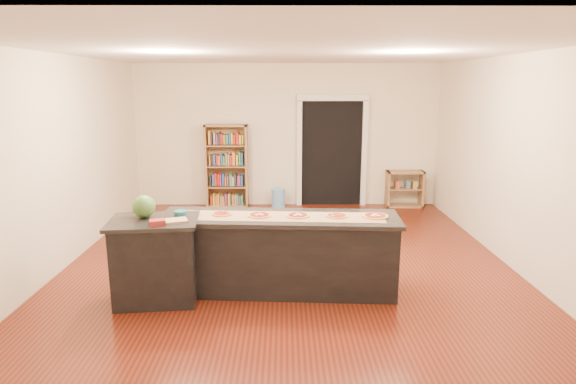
{
  "coord_description": "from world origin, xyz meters",
  "views": [
    {
      "loc": [
        -0.05,
        -6.07,
        2.41
      ],
      "look_at": [
        0.0,
        0.2,
        1.0
      ],
      "focal_mm": 30.0,
      "sensor_mm": 36.0,
      "label": 1
    }
  ],
  "objects_px": {
    "side_counter": "(156,260)",
    "low_shelf": "(404,189)",
    "kitchen_island": "(279,253)",
    "watermelon": "(144,206)",
    "waste_bin": "(279,198)",
    "bookshelf": "(227,166)"
  },
  "relations": [
    {
      "from": "side_counter",
      "to": "low_shelf",
      "type": "height_order",
      "value": "side_counter"
    },
    {
      "from": "kitchen_island",
      "to": "low_shelf",
      "type": "bearing_deg",
      "value": 61.66
    },
    {
      "from": "kitchen_island",
      "to": "watermelon",
      "type": "distance_m",
      "value": 1.64
    },
    {
      "from": "waste_bin",
      "to": "watermelon",
      "type": "xyz_separation_m",
      "value": [
        -1.45,
        -4.08,
        0.88
      ]
    },
    {
      "from": "bookshelf",
      "to": "low_shelf",
      "type": "bearing_deg",
      "value": -0.15
    },
    {
      "from": "kitchen_island",
      "to": "waste_bin",
      "type": "bearing_deg",
      "value": 94.13
    },
    {
      "from": "side_counter",
      "to": "low_shelf",
      "type": "bearing_deg",
      "value": 42.47
    },
    {
      "from": "bookshelf",
      "to": "side_counter",
      "type": "bearing_deg",
      "value": -94.17
    },
    {
      "from": "kitchen_island",
      "to": "waste_bin",
      "type": "xyz_separation_m",
      "value": [
        -0.05,
        3.91,
        -0.27
      ]
    },
    {
      "from": "low_shelf",
      "to": "watermelon",
      "type": "height_order",
      "value": "watermelon"
    },
    {
      "from": "low_shelf",
      "to": "waste_bin",
      "type": "relative_size",
      "value": 1.88
    },
    {
      "from": "kitchen_island",
      "to": "bookshelf",
      "type": "bearing_deg",
      "value": 108.37
    },
    {
      "from": "kitchen_island",
      "to": "low_shelf",
      "type": "height_order",
      "value": "kitchen_island"
    },
    {
      "from": "bookshelf",
      "to": "waste_bin",
      "type": "bearing_deg",
      "value": -4.95
    },
    {
      "from": "waste_bin",
      "to": "watermelon",
      "type": "height_order",
      "value": "watermelon"
    },
    {
      "from": "waste_bin",
      "to": "watermelon",
      "type": "distance_m",
      "value": 4.42
    },
    {
      "from": "bookshelf",
      "to": "kitchen_island",
      "type": "bearing_deg",
      "value": -75.02
    },
    {
      "from": "side_counter",
      "to": "bookshelf",
      "type": "relative_size",
      "value": 0.58
    },
    {
      "from": "watermelon",
      "to": "kitchen_island",
      "type": "bearing_deg",
      "value": 6.32
    },
    {
      "from": "side_counter",
      "to": "low_shelf",
      "type": "relative_size",
      "value": 1.32
    },
    {
      "from": "kitchen_island",
      "to": "bookshelf",
      "type": "distance_m",
      "value": 4.16
    },
    {
      "from": "side_counter",
      "to": "waste_bin",
      "type": "distance_m",
      "value": 4.39
    }
  ]
}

